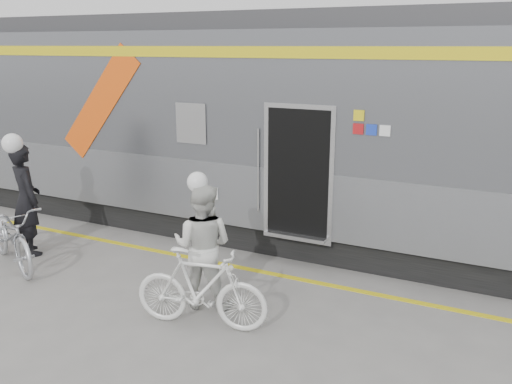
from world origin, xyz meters
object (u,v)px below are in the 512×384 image
Objects in this scene: man at (26,200)px; bicycle_left at (11,235)px; woman at (203,246)px; bicycle_right at (201,289)px.

man is 0.73m from bicycle_left.
woman is 0.72m from bicycle_right.
bicycle_left is (0.20, -0.55, -0.44)m from man.
bicycle_left is 3.60m from woman.
man reaches higher than bicycle_left.
bicycle_left is 1.15× the size of bicycle_right.
woman is 0.99× the size of bicycle_right.
bicycle_left is 3.89m from bicycle_right.
woman reaches higher than bicycle_right.
man is 0.95× the size of bicycle_left.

